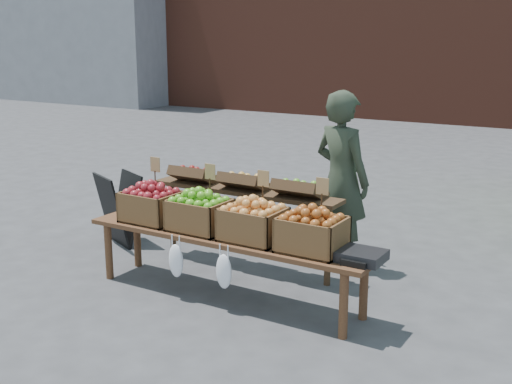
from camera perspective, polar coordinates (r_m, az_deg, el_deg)
The scene contains 11 objects.
ground at distance 5.83m, azimuth -11.78°, elevation -9.21°, with size 80.00×80.00×0.00m, color #404043.
grey_building at distance 24.52m, azimuth -15.63°, elevation 16.09°, with size 8.00×3.00×7.00m, color slate.
vendor at distance 6.30m, azimuth 7.61°, elevation 1.05°, with size 0.64×0.42×1.75m, color #2B3425.
chalkboard_sign at distance 7.19m, azimuth -12.08°, elevation -1.46°, with size 0.53×0.29×0.80m, color black, non-canonical shape.
back_table at distance 6.27m, azimuth -1.02°, elevation -2.23°, with size 2.10×0.44×1.04m, color #3C2817, non-canonical shape.
display_bench at distance 5.63m, azimuth -2.67°, elevation -6.62°, with size 2.70×0.56×0.57m, color #4F2F1B, non-canonical shape.
crate_golden_apples at distance 5.99m, azimuth -9.28°, elevation -1.30°, with size 0.50×0.40×0.28m, color maroon, non-canonical shape.
crate_russet_pears at distance 5.65m, azimuth -5.03°, elevation -2.06°, with size 0.50×0.40×0.28m, color #468316, non-canonical shape.
crate_red_apples at distance 5.35m, azimuth -0.28°, elevation -2.89°, with size 0.50×0.40×0.28m, color gold, non-canonical shape.
crate_green_apples at distance 5.10m, azimuth 5.00°, elevation -3.80°, with size 0.50×0.40×0.28m, color #AA501C, non-canonical shape.
weighing_scale at distance 4.97m, azimuth 9.38°, elevation -5.62°, with size 0.34×0.30×0.08m, color black.
Camera 1 is at (3.74, -3.87, 2.23)m, focal length 45.00 mm.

